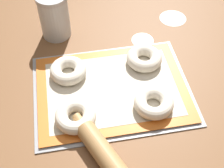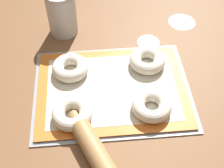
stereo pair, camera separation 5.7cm
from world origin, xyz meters
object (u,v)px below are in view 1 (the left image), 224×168
(flour_canister, at_px, (54,16))
(bagel_back_right, at_px, (144,58))
(bagel_front_left, at_px, (76,116))
(bagel_front_right, at_px, (154,103))
(baking_tray, at_px, (112,89))
(bagel_back_left, at_px, (68,71))

(flour_canister, bearing_deg, bagel_back_right, -37.15)
(bagel_front_left, distance_m, bagel_front_right, 0.24)
(baking_tray, bearing_deg, bagel_back_right, 36.11)
(bagel_back_left, distance_m, flour_canister, 0.23)
(baking_tray, bearing_deg, flour_canister, 116.83)
(bagel_front_right, bearing_deg, bagel_front_left, -178.21)
(bagel_front_left, xyz_separation_m, bagel_back_right, (0.25, 0.20, 0.00))
(bagel_front_left, height_order, bagel_front_right, same)
(bagel_back_left, bearing_deg, bagel_front_right, -36.22)
(baking_tray, xyz_separation_m, bagel_back_left, (-0.13, 0.08, 0.03))
(baking_tray, bearing_deg, bagel_back_left, 147.96)
(bagel_front_right, bearing_deg, bagel_back_left, 143.78)
(bagel_front_right, height_order, flour_canister, flour_canister)
(bagel_back_left, xyz_separation_m, flour_canister, (-0.02, 0.23, 0.05))
(bagel_back_right, distance_m, flour_canister, 0.36)
(baking_tray, xyz_separation_m, flour_canister, (-0.16, 0.31, 0.08))
(bagel_back_left, xyz_separation_m, bagel_back_right, (0.26, 0.01, 0.00))
(bagel_front_right, xyz_separation_m, flour_canister, (-0.27, 0.40, 0.05))
(bagel_back_right, bearing_deg, baking_tray, -143.89)
(flour_canister, bearing_deg, bagel_front_left, -85.85)
(baking_tray, xyz_separation_m, bagel_front_left, (-0.13, -0.10, 0.03))
(bagel_back_left, bearing_deg, baking_tray, -32.04)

